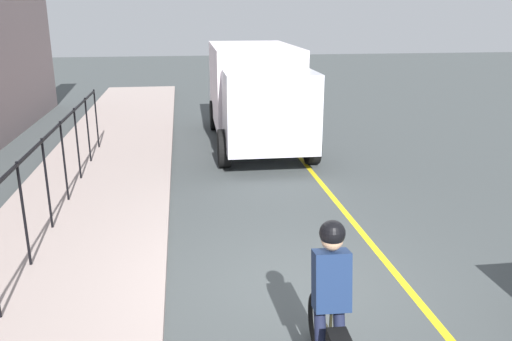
# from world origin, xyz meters

# --- Properties ---
(ground_plane) EXTENTS (80.00, 80.00, 0.00)m
(ground_plane) POSITION_xyz_m (0.00, 0.00, 0.00)
(ground_plane) COLOR #404546
(lane_line_centre) EXTENTS (36.00, 0.12, 0.01)m
(lane_line_centre) POSITION_xyz_m (0.00, -1.60, 0.00)
(lane_line_centre) COLOR yellow
(lane_line_centre) RESTS_ON ground
(sidewalk) EXTENTS (40.00, 3.20, 0.15)m
(sidewalk) POSITION_xyz_m (0.00, 3.40, 0.07)
(sidewalk) COLOR #A5938D
(sidewalk) RESTS_ON ground
(iron_fence) EXTENTS (14.10, 0.04, 1.60)m
(iron_fence) POSITION_xyz_m (1.00, 3.80, 1.28)
(iron_fence) COLOR black
(iron_fence) RESTS_ON sidewalk
(cyclist_lead) EXTENTS (1.71, 0.37, 1.83)m
(cyclist_lead) POSITION_xyz_m (-1.91, 0.06, 0.91)
(cyclist_lead) COLOR black
(cyclist_lead) RESTS_ON ground
(box_truck_background) EXTENTS (6.74, 2.60, 2.78)m
(box_truck_background) POSITION_xyz_m (8.63, -0.67, 1.55)
(box_truck_background) COLOR white
(box_truck_background) RESTS_ON ground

